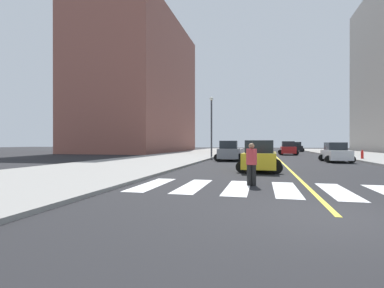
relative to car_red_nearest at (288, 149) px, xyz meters
The scene contains 13 objects.
ground_plane 37.97m from the car_red_nearest, 93.01° to the right, with size 220.00×220.00×0.00m, color black.
sidewalk_kerb_west 22.87m from the car_red_nearest, 128.41° to the right, with size 10.00×120.00×0.15m, color gray.
crosswalk_paint 33.98m from the car_red_nearest, 93.37° to the right, with size 13.50×4.00×0.01m.
lane_divider_paint 3.04m from the car_red_nearest, 133.60° to the left, with size 0.16×80.00×0.01m, color yellow.
low_rise_brick_west 32.66m from the car_red_nearest, 160.22° to the left, with size 16.00×32.00×26.76m, color #8E5145.
car_red_nearest is the anchor object (origin of this frame).
car_white_second 16.37m from the car_red_nearest, 79.72° to the right, with size 2.62×4.13×1.83m.
car_black_third 18.49m from the car_red_nearest, 80.06° to the left, with size 2.81×4.49×2.00m.
car_gray_fourth 17.62m from the car_red_nearest, 113.48° to the right, with size 2.90×4.54×2.00m.
car_yellow_fifth 27.09m from the car_red_nearest, 98.28° to the right, with size 2.80×4.38×1.93m.
pedestrian_crossing 33.45m from the car_red_nearest, 97.20° to the right, with size 0.44×0.44×1.76m.
fire_hydrant 13.70m from the car_red_nearest, 62.41° to the right, with size 0.26×0.26×0.89m.
street_lamp 14.94m from the car_red_nearest, 132.22° to the right, with size 0.44×0.44×7.23m.
Camera 1 is at (-1.77, -7.44, 1.76)m, focal length 26.94 mm.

